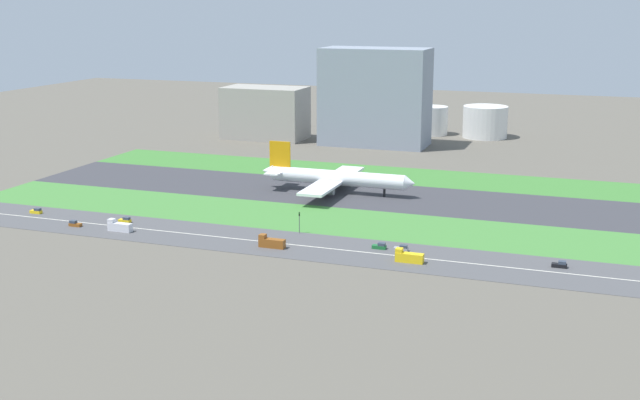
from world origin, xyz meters
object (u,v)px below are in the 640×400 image
object	(u,v)px
truck_2	(271,243)
car_5	(402,248)
car_4	(125,220)
truck_1	(409,257)
car_1	(75,224)
airliner	(334,178)
hangar_building	(375,97)
fuel_tank_centre	(485,122)
fuel_tank_west	(432,121)
traffic_light	(299,221)
truck_0	(119,227)
car_2	(380,246)
car_0	(36,211)
car_3	(560,265)
terminal_building	(265,113)

from	to	relation	value
truck_2	car_5	bearing A→B (deg)	-165.86
car_4	truck_1	bearing A→B (deg)	-5.48
car_1	truck_2	bearing A→B (deg)	180.00
car_5	car_1	distance (m)	113.69
car_4	truck_1	xyz separation A→B (m)	(104.15, -10.00, 0.75)
car_4	airliner	bearing A→B (deg)	51.42
hangar_building	fuel_tank_centre	xyz separation A→B (m)	(52.46, 45.00, -16.91)
car_1	fuel_tank_west	xyz separation A→B (m)	(74.94, 237.00, 7.30)
traffic_light	fuel_tank_west	xyz separation A→B (m)	(-1.20, 219.01, 3.94)
truck_0	airliner	bearing A→B (deg)	-122.70
truck_2	truck_0	world-z (taller)	same
truck_1	fuel_tank_centre	distance (m)	237.45
car_2	airliner	bearing A→B (deg)	119.37
car_0	car_3	bearing A→B (deg)	0.00
truck_1	car_2	world-z (taller)	truck_1
truck_0	car_3	xyz separation A→B (m)	(142.79, 10.00, -0.75)
truck_2	car_4	world-z (taller)	truck_2
car_1	terminal_building	size ratio (longest dim) A/B	0.10
car_4	fuel_tank_centre	xyz separation A→B (m)	(91.54, 227.00, 8.04)
car_4	hangar_building	bearing A→B (deg)	77.88
airliner	car_1	xyz separation A→B (m)	(-67.97, -78.00, -5.31)
traffic_light	airliner	bearing A→B (deg)	97.76
truck_0	truck_1	distance (m)	99.97
truck_1	hangar_building	size ratio (longest dim) A/B	0.15
truck_0	traffic_light	size ratio (longest dim) A/B	1.17
truck_2	truck_0	distance (m)	55.66
car_4	traffic_light	world-z (taller)	traffic_light
airliner	car_5	xyz separation A→B (m)	(45.29, -68.00, -5.31)
car_0	fuel_tank_centre	xyz separation A→B (m)	(129.21, 227.00, 8.04)
car_0	car_1	xyz separation A→B (m)	(23.95, -10.00, 0.00)
car_1	car_2	distance (m)	106.71
fuel_tank_west	airliner	bearing A→B (deg)	-92.51
airliner	car_0	xyz separation A→B (m)	(-91.91, -68.00, -5.31)
car_3	terminal_building	world-z (taller)	terminal_building
car_2	traffic_light	world-z (taller)	traffic_light
car_2	fuel_tank_west	world-z (taller)	fuel_tank_west
car_4	car_1	world-z (taller)	same
truck_2	fuel_tank_centre	bearing A→B (deg)	-97.62
airliner	terminal_building	distance (m)	139.07
car_0	car_2	size ratio (longest dim) A/B	1.00
airliner	fuel_tank_west	bearing A→B (deg)	87.49
terminal_building	fuel_tank_west	xyz separation A→B (m)	(86.19, 45.00, -6.25)
truck_0	car_1	xyz separation A→B (m)	(-17.90, 0.00, -0.75)
airliner	car_2	distance (m)	78.21
car_1	truck_1	bearing A→B (deg)	-180.00
car_0	car_1	world-z (taller)	same
terminal_building	hangar_building	distance (m)	65.05
car_5	truck_0	distance (m)	95.88
terminal_building	hangar_building	bearing A→B (deg)	0.00
traffic_light	car_3	bearing A→B (deg)	-5.40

